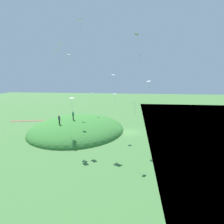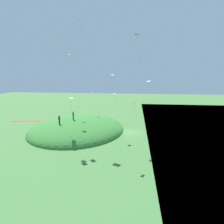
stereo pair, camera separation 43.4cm
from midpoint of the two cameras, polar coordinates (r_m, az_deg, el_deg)
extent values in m
plane|color=#417238|center=(42.53, 5.33, -5.91)|extent=(160.00, 160.00, 0.00)
ellipsoid|color=#357830|center=(44.87, -9.76, -5.10)|extent=(20.55, 23.99, 5.42)
cube|color=brown|center=(56.10, -20.33, -2.31)|extent=(14.11, 4.03, 0.04)
cube|color=#382E29|center=(42.80, -10.88, -1.62)|extent=(0.19, 0.26, 0.88)
cylinder|color=#2C8255|center=(42.63, -10.92, -0.59)|extent=(0.53, 0.53, 0.69)
sphere|color=#9D7757|center=(42.54, -10.95, 0.04)|extent=(0.26, 0.26, 0.26)
cube|color=black|center=(40.82, -14.73, -2.78)|extent=(0.23, 0.27, 0.86)
cylinder|color=#424047|center=(40.65, -14.79, -1.72)|extent=(0.58, 0.58, 0.68)
sphere|color=brown|center=(40.55, -14.82, -1.08)|extent=(0.26, 0.26, 0.26)
cube|color=white|center=(41.27, 10.93, 8.77)|extent=(0.95, 1.05, 0.20)
cylinder|color=white|center=(41.41, 11.10, 7.37)|extent=(0.24, 0.06, 1.58)
cube|color=white|center=(30.10, 0.58, 10.72)|extent=(0.68, 0.78, 0.15)
cylinder|color=white|center=(30.37, 0.23, 9.57)|extent=(0.05, 0.09, 0.90)
cube|color=white|center=(44.10, 7.55, 21.47)|extent=(1.11, 0.95, 0.21)
cylinder|color=white|center=(43.80, 7.85, 20.50)|extent=(0.11, 0.06, 1.07)
cube|color=white|center=(37.29, -11.64, 15.69)|extent=(1.09, 1.10, 0.06)
cylinder|color=white|center=(37.53, -11.77, 14.44)|extent=(0.10, 0.09, 1.13)
cube|color=white|center=(38.30, 1.07, 5.25)|extent=(0.82, 0.87, 0.08)
cylinder|color=white|center=(38.28, 1.20, 4.05)|extent=(0.21, 0.18, 1.22)
cube|color=white|center=(48.48, -5.47, 5.70)|extent=(0.50, 0.68, 0.18)
cylinder|color=white|center=(48.60, -5.60, 4.72)|extent=(0.13, 0.07, 1.35)
cube|color=white|center=(43.34, -15.50, 16.90)|extent=(0.62, 0.87, 0.17)
cylinder|color=white|center=(43.41, -15.77, 15.61)|extent=(0.06, 0.05, 1.49)
cube|color=white|center=(41.21, -9.17, 25.06)|extent=(1.33, 1.20, 0.10)
cylinder|color=white|center=(40.92, -8.71, 23.71)|extent=(0.15, 0.11, 1.47)
cube|color=white|center=(45.18, -12.40, 16.10)|extent=(0.69, 0.55, 0.04)
cylinder|color=white|center=(44.79, -12.39, 14.86)|extent=(0.11, 0.11, 1.68)
cube|color=white|center=(36.81, 8.73, 15.99)|extent=(0.70, 0.55, 0.04)
cylinder|color=white|center=(36.78, 8.44, 14.84)|extent=(0.04, 0.12, 1.17)
cube|color=white|center=(49.37, -12.08, 16.01)|extent=(0.67, 0.51, 0.12)
cylinder|color=white|center=(49.35, -11.80, 15.22)|extent=(0.06, 0.04, 1.08)
cube|color=white|center=(31.92, -11.35, 4.01)|extent=(1.08, 1.12, 0.08)
cylinder|color=white|center=(32.20, -11.33, 2.10)|extent=(0.21, 0.15, 1.73)
cube|color=white|center=(39.23, -14.46, 18.76)|extent=(0.90, 0.76, 0.11)
cylinder|color=white|center=(39.20, -14.19, 17.58)|extent=(0.14, 0.15, 1.24)
cube|color=silver|center=(32.05, 6.49, 2.63)|extent=(0.76, 0.57, 0.12)
cylinder|color=silver|center=(32.13, 6.92, 0.76)|extent=(0.17, 0.18, 1.73)
camera|label=1|loc=(0.22, -89.70, 0.06)|focal=31.48mm
camera|label=2|loc=(0.22, 90.30, -0.06)|focal=31.48mm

